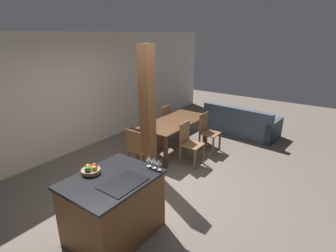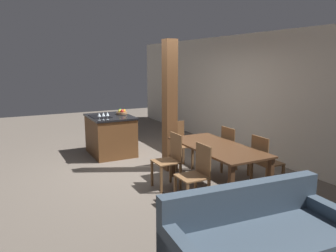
# 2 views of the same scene
# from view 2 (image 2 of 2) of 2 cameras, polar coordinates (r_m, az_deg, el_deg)

# --- Properties ---
(ground_plane) EXTENTS (16.00, 16.00, 0.00)m
(ground_plane) POSITION_cam_2_polar(r_m,az_deg,el_deg) (6.57, -3.99, -7.40)
(ground_plane) COLOR #665B51
(wall_back) EXTENTS (11.20, 0.08, 2.70)m
(wall_back) POSITION_cam_2_polar(r_m,az_deg,el_deg) (7.66, 13.91, 5.29)
(wall_back) COLOR silver
(wall_back) RESTS_ON ground_plane
(kitchen_island) EXTENTS (1.19, 0.93, 0.90)m
(kitchen_island) POSITION_cam_2_polar(r_m,az_deg,el_deg) (7.57, -9.98, -1.54)
(kitchen_island) COLOR brown
(kitchen_island) RESTS_ON ground_plane
(fruit_bowl) EXTENTS (0.25, 0.25, 0.12)m
(fruit_bowl) POSITION_cam_2_polar(r_m,az_deg,el_deg) (7.64, -8.08, 2.41)
(fruit_bowl) COLOR #99704C
(fruit_bowl) RESTS_ON kitchen_island
(wine_glass_near) EXTENTS (0.07, 0.07, 0.16)m
(wine_glass_near) POSITION_cam_2_polar(r_m,az_deg,el_deg) (6.87, -11.91, 1.92)
(wine_glass_near) COLOR silver
(wine_glass_near) RESTS_ON kitchen_island
(wine_glass_middle) EXTENTS (0.07, 0.07, 0.16)m
(wine_glass_middle) POSITION_cam_2_polar(r_m,az_deg,el_deg) (6.90, -11.20, 1.98)
(wine_glass_middle) COLOR silver
(wine_glass_middle) RESTS_ON kitchen_island
(wine_glass_far) EXTENTS (0.07, 0.07, 0.16)m
(wine_glass_far) POSITION_cam_2_polar(r_m,az_deg,el_deg) (6.92, -10.50, 2.04)
(wine_glass_far) COLOR silver
(wine_glass_far) RESTS_ON kitchen_island
(dining_table) EXTENTS (1.83, 0.86, 0.73)m
(dining_table) POSITION_cam_2_polar(r_m,az_deg,el_deg) (5.46, 8.50, -4.43)
(dining_table) COLOR #51331E
(dining_table) RESTS_ON ground_plane
(dining_chair_near_left) EXTENTS (0.40, 0.40, 0.91)m
(dining_chair_near_left) POSITION_cam_2_polar(r_m,az_deg,el_deg) (5.50, 0.32, -5.81)
(dining_chair_near_left) COLOR brown
(dining_chair_near_left) RESTS_ON ground_plane
(dining_chair_near_right) EXTENTS (0.40, 0.40, 0.91)m
(dining_chair_near_right) POSITION_cam_2_polar(r_m,az_deg,el_deg) (4.82, 4.93, -8.33)
(dining_chair_near_right) COLOR brown
(dining_chair_near_right) RESTS_ON ground_plane
(dining_chair_far_left) EXTENTS (0.40, 0.40, 0.91)m
(dining_chair_far_left) POSITION_cam_2_polar(r_m,az_deg,el_deg) (6.20, 11.17, -4.07)
(dining_chair_far_left) COLOR brown
(dining_chair_far_left) RESTS_ON ground_plane
(dining_chair_far_right) EXTENTS (0.40, 0.40, 0.91)m
(dining_chair_far_right) POSITION_cam_2_polar(r_m,az_deg,el_deg) (5.60, 16.44, -5.96)
(dining_chair_far_right) COLOR brown
(dining_chair_far_right) RESTS_ON ground_plane
(dining_chair_head_end) EXTENTS (0.40, 0.40, 0.91)m
(dining_chair_head_end) POSITION_cam_2_polar(r_m,az_deg,el_deg) (6.54, 1.85, -3.05)
(dining_chair_head_end) COLOR brown
(dining_chair_head_end) RESTS_ON ground_plane
(couch) EXTENTS (1.06, 2.02, 0.80)m
(couch) POSITION_cam_2_polar(r_m,az_deg,el_deg) (3.65, 15.79, -19.24)
(couch) COLOR #3D4C5B
(couch) RESTS_ON ground_plane
(timber_post) EXTENTS (0.23, 0.23, 2.50)m
(timber_post) POSITION_cam_2_polar(r_m,az_deg,el_deg) (6.24, 0.30, 3.43)
(timber_post) COLOR brown
(timber_post) RESTS_ON ground_plane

